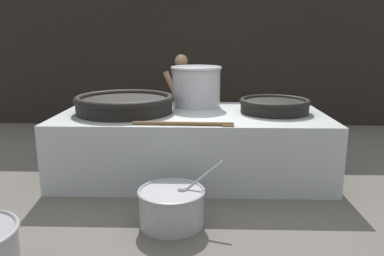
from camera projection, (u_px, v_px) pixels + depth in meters
The scene contains 9 objects.
ground_plane at pixel (192, 172), 4.90m from camera, with size 60.00×60.00×0.00m, color #666059.
back_wall at pixel (197, 39), 7.42m from camera, with size 9.12×0.24×3.41m, color black.
hearth_platform at pixel (192, 143), 4.81m from camera, with size 3.30×1.65×0.80m.
giant_wok_near at pixel (125, 103), 4.70m from camera, with size 1.25×1.25×0.22m.
giant_wok_far at pixel (274, 105), 4.70m from camera, with size 0.88×0.88×0.18m.
stock_pot at pixel (196, 86), 5.11m from camera, with size 0.70×0.70×0.55m.
stirring_paddle at pixel (188, 124), 4.01m from camera, with size 1.09×0.10×0.04m.
cook at pixel (181, 98), 5.95m from camera, with size 0.39×0.57×1.48m.
prep_bowl_vegetables at pixel (172, 205), 3.49m from camera, with size 0.81×0.63×0.59m.
Camera 1 is at (0.14, -4.63, 1.69)m, focal length 35.00 mm.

